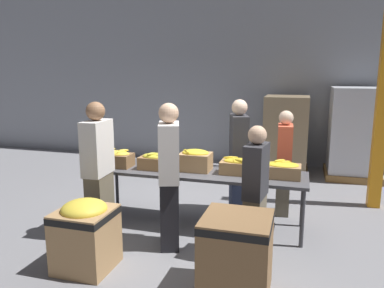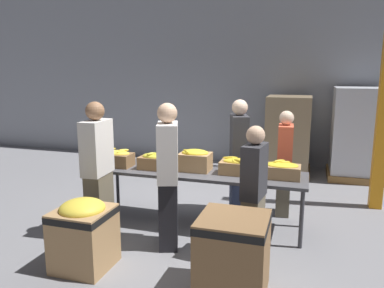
{
  "view_description": "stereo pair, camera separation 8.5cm",
  "coord_description": "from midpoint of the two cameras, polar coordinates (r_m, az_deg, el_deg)",
  "views": [
    {
      "loc": [
        1.3,
        -4.68,
        2.08
      ],
      "look_at": [
        -0.15,
        0.27,
        1.06
      ],
      "focal_mm": 35.0,
      "sensor_mm": 36.0,
      "label": 1
    },
    {
      "loc": [
        1.38,
        -4.66,
        2.08
      ],
      "look_at": [
        -0.15,
        0.27,
        1.06
      ],
      "focal_mm": 35.0,
      "sensor_mm": 36.0,
      "label": 2
    }
  ],
  "objects": [
    {
      "name": "donation_bin_1",
      "position": [
        3.66,
        6.06,
        -16.12
      ],
      "size": [
        0.63,
        0.63,
        0.76
      ],
      "color": "olive",
      "rests_on": "ground_plane"
    },
    {
      "name": "volunteer_0",
      "position": [
        4.39,
        -4.03,
        -5.08
      ],
      "size": [
        0.37,
        0.51,
        1.72
      ],
      "rotation": [
        0.0,
        0.0,
        1.9
      ],
      "color": "black",
      "rests_on": "ground_plane"
    },
    {
      "name": "pallet_stack_1",
      "position": [
        7.89,
        23.25,
        1.43
      ],
      "size": [
        1.01,
        1.01,
        1.77
      ],
      "color": "olive",
      "rests_on": "ground_plane"
    },
    {
      "name": "banana_box_4",
      "position": [
        4.83,
        13.09,
        -3.81
      ],
      "size": [
        0.46,
        0.3,
        0.23
      ],
      "color": "tan",
      "rests_on": "sorting_table"
    },
    {
      "name": "donation_bin_0",
      "position": [
        4.21,
        -16.5,
        -12.8
      ],
      "size": [
        0.57,
        0.57,
        0.76
      ],
      "color": "tan",
      "rests_on": "ground_plane"
    },
    {
      "name": "volunteer_1",
      "position": [
        4.2,
        9.05,
        -7.5
      ],
      "size": [
        0.25,
        0.43,
        1.51
      ],
      "rotation": [
        0.0,
        0.0,
        1.44
      ],
      "color": "#6B604C",
      "rests_on": "ground_plane"
    },
    {
      "name": "pallet_stack_0",
      "position": [
        7.8,
        13.77,
        1.22
      ],
      "size": [
        0.93,
        0.93,
        1.58
      ],
      "color": "olive",
      "rests_on": "ground_plane"
    },
    {
      "name": "banana_box_2",
      "position": [
        5.03,
        0.03,
        -2.4
      ],
      "size": [
        0.41,
        0.32,
        0.29
      ],
      "color": "tan",
      "rests_on": "sorting_table"
    },
    {
      "name": "banana_box_1",
      "position": [
        5.14,
        -6.11,
        -2.58
      ],
      "size": [
        0.42,
        0.29,
        0.24
      ],
      "color": "olive",
      "rests_on": "sorting_table"
    },
    {
      "name": "wall_back",
      "position": [
        8.52,
        7.43,
        10.51
      ],
      "size": [
        16.0,
        0.08,
        4.0
      ],
      "color": "#9399A3",
      "rests_on": "ground_plane"
    },
    {
      "name": "volunteer_3",
      "position": [
        4.8,
        -14.56,
        -4.05
      ],
      "size": [
        0.25,
        0.47,
        1.71
      ],
      "rotation": [
        0.0,
        0.0,
        1.62
      ],
      "color": "#6B604C",
      "rests_on": "ground_plane"
    },
    {
      "name": "banana_box_3",
      "position": [
        4.9,
        6.64,
        -3.34
      ],
      "size": [
        0.47,
        0.3,
        0.22
      ],
      "color": "#A37A4C",
      "rests_on": "sorting_table"
    },
    {
      "name": "volunteer_2",
      "position": [
        5.57,
        13.4,
        -2.89
      ],
      "size": [
        0.23,
        0.42,
        1.53
      ],
      "rotation": [
        0.0,
        0.0,
        -1.52
      ],
      "color": "#6B604C",
      "rests_on": "ground_plane"
    },
    {
      "name": "ground_plane",
      "position": [
        5.28,
        0.32,
        -12.04
      ],
      "size": [
        30.0,
        30.0,
        0.0
      ],
      "primitive_type": "plane",
      "color": "gray"
    },
    {
      "name": "sorting_table",
      "position": [
        5.05,
        0.33,
        -4.64
      ],
      "size": [
        2.88,
        0.76,
        0.76
      ],
      "color": "#4C4C51",
      "rests_on": "ground_plane"
    },
    {
      "name": "volunteer_4",
      "position": [
        5.46,
        6.63,
        -2.11
      ],
      "size": [
        0.35,
        0.5,
        1.68
      ],
      "rotation": [
        0.0,
        0.0,
        -1.27
      ],
      "color": "#2D3856",
      "rests_on": "ground_plane"
    },
    {
      "name": "banana_box_0",
      "position": [
        5.37,
        -12.13,
        -2.13
      ],
      "size": [
        0.49,
        0.29,
        0.25
      ],
      "color": "olive",
      "rests_on": "sorting_table"
    }
  ]
}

